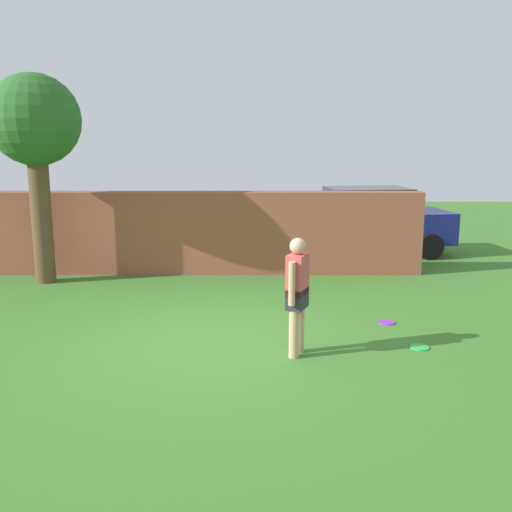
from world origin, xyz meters
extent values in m
plane|color=#3D7528|center=(0.00, 0.00, 0.00)|extent=(40.00, 40.00, 0.00)
cube|color=brown|center=(-1.50, 4.55, 0.90)|extent=(11.41, 0.50, 1.80)
cylinder|color=brown|center=(-3.77, 3.70, 1.40)|extent=(0.41, 0.41, 2.79)
sphere|color=#286023|center=(-3.77, 3.70, 3.29)|extent=(1.81, 1.81, 1.81)
cylinder|color=tan|center=(1.11, -0.55, 0.42)|extent=(0.14, 0.14, 0.85)
cylinder|color=tan|center=(1.19, -0.35, 0.42)|extent=(0.14, 0.14, 0.85)
cube|color=#2D2D38|center=(1.15, -0.45, 0.80)|extent=(0.34, 0.42, 0.28)
cube|color=#CC4C4C|center=(1.15, -0.45, 1.12)|extent=(0.34, 0.42, 0.55)
sphere|color=tan|center=(1.15, -0.45, 1.51)|extent=(0.22, 0.22, 0.22)
cylinder|color=tan|center=(1.06, -0.66, 1.05)|extent=(0.09, 0.09, 0.58)
cylinder|color=tan|center=(1.24, -0.24, 1.05)|extent=(0.09, 0.09, 0.58)
cube|color=navy|center=(3.44, 6.70, 0.72)|extent=(4.38, 2.20, 0.80)
cube|color=#1E2328|center=(3.44, 6.70, 1.42)|extent=(2.17, 1.73, 0.60)
cylinder|color=black|center=(4.69, 7.71, 0.32)|extent=(0.66, 0.30, 0.64)
cylinder|color=black|center=(4.90, 6.02, 0.32)|extent=(0.66, 0.30, 0.64)
cylinder|color=black|center=(1.98, 7.37, 0.32)|extent=(0.66, 0.30, 0.64)
cylinder|color=black|center=(2.19, 5.69, 0.32)|extent=(0.66, 0.30, 0.64)
cylinder|color=purple|center=(2.70, 0.94, 0.01)|extent=(0.27, 0.27, 0.02)
cylinder|color=green|center=(2.91, -0.20, 0.01)|extent=(0.27, 0.27, 0.02)
camera|label=1|loc=(0.60, -7.88, 2.86)|focal=40.22mm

